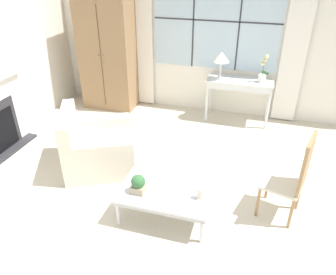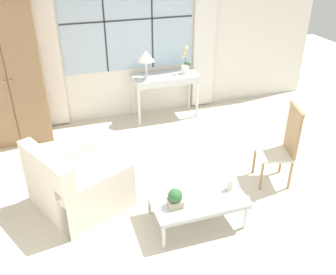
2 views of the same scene
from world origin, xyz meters
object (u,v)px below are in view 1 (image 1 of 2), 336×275
side_chair_wooden (294,175)px  potted_plant_small (138,184)px  console_table (240,85)px  coffee_table (166,193)px  armchair_upholstered (97,148)px  pillar_candle (200,194)px  table_lamp (221,58)px  potted_orchid (263,72)px  armoire (107,50)px

side_chair_wooden → potted_plant_small: side_chair_wooden is taller
console_table → coffee_table: size_ratio=1.07×
armchair_upholstered → coffee_table: 1.46m
coffee_table → pillar_candle: size_ratio=7.19×
table_lamp → potted_orchid: (0.72, 0.05, -0.21)m
armoire → potted_plant_small: bearing=-59.6°
console_table → pillar_candle: (-0.13, -2.84, -0.26)m
potted_orchid → armoire: bearing=-179.5°
console_table → coffee_table: 2.89m
console_table → armoire: bearing=-179.2°
armchair_upholstered → pillar_candle: (1.66, -0.75, 0.14)m
potted_orchid → potted_plant_small: size_ratio=2.15×
potted_orchid → side_chair_wooden: 2.48m
table_lamp → potted_plant_small: 2.97m
potted_orchid → coffee_table: bearing=-107.6°
console_table → side_chair_wooden: 2.56m
armoire → side_chair_wooden: armoire is taller
coffee_table → armoire: bearing=125.5°
console_table → pillar_candle: size_ratio=7.72×
armchair_upholstered → potted_plant_small: armchair_upholstered is taller
armchair_upholstered → potted_plant_small: 1.29m
armchair_upholstered → side_chair_wooden: 2.68m
armoire → pillar_candle: size_ratio=15.19×
potted_orchid → console_table: bearing=178.2°
coffee_table → pillar_candle: (0.40, -0.02, 0.10)m
console_table → coffee_table: console_table is taller
armchair_upholstered → side_chair_wooden: (2.64, -0.32, 0.30)m
pillar_candle → potted_plant_small: bearing=-173.4°
console_table → potted_plant_small: bearing=-105.8°
armoire → coffee_table: bearing=-54.5°
side_chair_wooden → potted_plant_small: size_ratio=4.88×
armoire → console_table: bearing=0.8°
potted_orchid → armchair_upholstered: (-2.15, -2.08, -0.67)m
console_table → armchair_upholstered: armchair_upholstered is taller
console_table → armchair_upholstered: (-1.79, -2.09, -0.40)m
armoire → side_chair_wooden: bearing=-35.3°
table_lamp → potted_plant_small: table_lamp is taller
table_lamp → coffee_table: 2.88m
table_lamp → side_chair_wooden: 2.70m
armoire → table_lamp: (2.16, -0.03, 0.03)m
console_table → potted_orchid: bearing=-1.8°
armoire → pillar_candle: bearing=-49.6°
table_lamp → armchair_upholstered: 2.63m
armchair_upholstered → pillar_candle: 1.83m
console_table → pillar_candle: console_table is taller
console_table → potted_orchid: potted_orchid is taller
table_lamp → potted_orchid: 0.75m
armoire → potted_plant_small: (1.69, -2.88, -0.66)m
potted_plant_small → pillar_candle: potted_plant_small is taller
potted_orchid → coffee_table: size_ratio=0.45×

